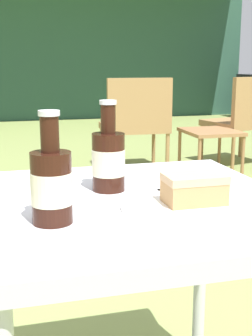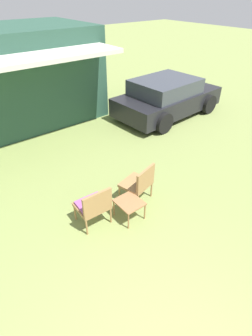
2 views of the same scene
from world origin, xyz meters
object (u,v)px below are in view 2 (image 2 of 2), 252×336
wicker_chair_cushioned (93,205)px  garden_side_table (129,203)px  parked_car (167,97)px  wicker_chair_plain (139,182)px

wicker_chair_cushioned → garden_side_table: wicker_chair_cushioned is taller
parked_car → garden_side_table: size_ratio=7.74×
wicker_chair_plain → garden_side_table: 0.57m
parked_car → wicker_chair_plain: parked_car is taller
parked_car → garden_side_table: bearing=-146.1°
parked_car → wicker_chair_plain: (-3.81, -2.93, -0.14)m
wicker_chair_cushioned → wicker_chair_plain: (1.12, -0.02, 0.01)m
garden_side_table → wicker_chair_cushioned: bearing=155.5°
parked_car → garden_side_table: parked_car is taller
parked_car → wicker_chair_cushioned: (-4.93, -2.91, -0.15)m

